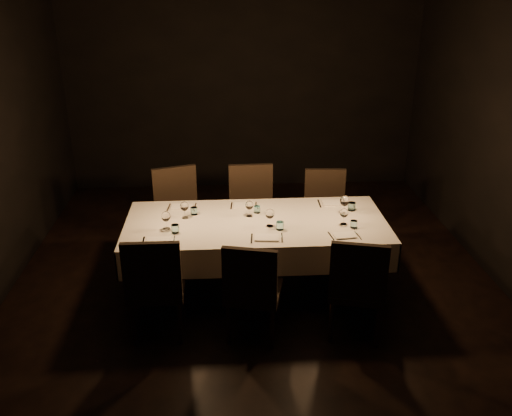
{
  "coord_description": "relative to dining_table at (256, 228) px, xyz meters",
  "views": [
    {
      "loc": [
        -0.3,
        -4.74,
        2.96
      ],
      "look_at": [
        0.0,
        0.0,
        0.9
      ],
      "focal_mm": 38.0,
      "sensor_mm": 36.0,
      "label": 1
    }
  ],
  "objects": [
    {
      "name": "chair_near_right",
      "position": [
        0.81,
        -0.85,
        -0.15
      ],
      "size": [
        0.57,
        0.57,
        0.98
      ],
      "rotation": [
        0.0,
        0.0,
        2.9
      ],
      "color": "black",
      "rests_on": "ground"
    },
    {
      "name": "chair_near_center",
      "position": [
        -0.08,
        -0.82,
        -0.16
      ],
      "size": [
        0.55,
        0.55,
        0.95
      ],
      "rotation": [
        0.0,
        0.0,
        2.9
      ],
      "color": "black",
      "rests_on": "ground"
    },
    {
      "name": "place_setting_near_center",
      "position": [
        0.13,
        -0.22,
        0.14
      ],
      "size": [
        0.33,
        0.4,
        0.18
      ],
      "rotation": [
        0.0,
        0.0,
        -0.08
      ],
      "color": "white",
      "rests_on": "dining_table"
    },
    {
      "name": "room",
      "position": [
        0.0,
        0.0,
        0.81
      ],
      "size": [
        5.01,
        6.01,
        3.01
      ],
      "color": "black",
      "rests_on": "ground"
    },
    {
      "name": "chair_near_left",
      "position": [
        -0.9,
        -0.74,
        -0.14
      ],
      "size": [
        0.48,
        0.48,
        0.99
      ],
      "rotation": [
        0.0,
        0.0,
        3.14
      ],
      "color": "black",
      "rests_on": "ground"
    },
    {
      "name": "chair_far_center",
      "position": [
        0.0,
        0.8,
        -0.13
      ],
      "size": [
        0.51,
        0.51,
        1.02
      ],
      "rotation": [
        0.0,
        0.0,
        0.03
      ],
      "color": "black",
      "rests_on": "ground"
    },
    {
      "name": "place_setting_near_left",
      "position": [
        -0.84,
        -0.22,
        0.14
      ],
      "size": [
        0.32,
        0.4,
        0.18
      ],
      "rotation": [
        0.0,
        0.0,
        0.01
      ],
      "color": "white",
      "rests_on": "dining_table"
    },
    {
      "name": "chair_far_left",
      "position": [
        -0.81,
        0.78,
        -0.13
      ],
      "size": [
        0.61,
        0.61,
        1.02
      ],
      "rotation": [
        0.0,
        0.0,
        0.3
      ],
      "color": "black",
      "rests_on": "ground"
    },
    {
      "name": "dining_table",
      "position": [
        0.0,
        0.0,
        0.0
      ],
      "size": [
        2.52,
        1.12,
        0.76
      ],
      "color": "black",
      "rests_on": "ground"
    },
    {
      "name": "place_setting_near_right",
      "position": [
        0.83,
        -0.22,
        0.14
      ],
      "size": [
        0.3,
        0.39,
        0.16
      ],
      "rotation": [
        0.0,
        0.0,
        0.12
      ],
      "color": "white",
      "rests_on": "dining_table"
    },
    {
      "name": "place_setting_far_center",
      "position": [
        -0.05,
        0.22,
        0.14
      ],
      "size": [
        0.3,
        0.39,
        0.16
      ],
      "rotation": [
        0.0,
        0.0,
        -0.09
      ],
      "color": "white",
      "rests_on": "dining_table"
    },
    {
      "name": "chair_far_right",
      "position": [
        0.83,
        0.81,
        -0.16
      ],
      "size": [
        0.49,
        0.49,
        0.95
      ],
      "rotation": [
        0.0,
        0.0,
        -0.07
      ],
      "color": "black",
      "rests_on": "ground"
    },
    {
      "name": "place_setting_far_right",
      "position": [
        0.89,
        0.22,
        0.15
      ],
      "size": [
        0.35,
        0.41,
        0.19
      ],
      "rotation": [
        0.0,
        0.0,
        -0.03
      ],
      "color": "white",
      "rests_on": "dining_table"
    },
    {
      "name": "place_setting_far_left",
      "position": [
        -0.68,
        0.22,
        0.14
      ],
      "size": [
        0.32,
        0.4,
        0.17
      ],
      "rotation": [
        0.0,
        0.0,
        -0.09
      ],
      "color": "white",
      "rests_on": "dining_table"
    }
  ]
}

